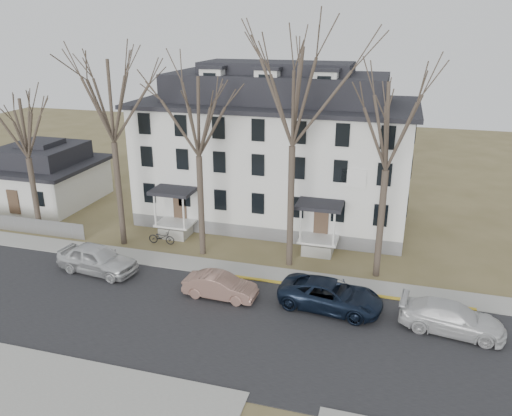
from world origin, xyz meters
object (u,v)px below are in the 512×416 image
(tree_mid_right, at_px, (390,121))
(bicycle_left, at_px, (162,238))
(tree_bungalow, at_px, (23,124))
(car_white, at_px, (452,319))
(tree_mid_left, at_px, (197,111))
(car_tan, at_px, (220,287))
(small_house, at_px, (45,176))
(car_silver, at_px, (97,259))
(car_navy, at_px, (331,296))
(tree_center, at_px, (294,90))
(tree_far_left, at_px, (109,95))
(boarding_house, at_px, (276,151))

(tree_mid_right, xyz_separation_m, bicycle_left, (-14.83, 0.58, -9.10))
(tree_bungalow, bearing_deg, car_white, -10.19)
(tree_mid_right, height_order, tree_bungalow, tree_mid_right)
(tree_mid_left, height_order, bicycle_left, tree_mid_left)
(tree_mid_left, relative_size, car_tan, 3.04)
(small_house, xyz_separation_m, car_silver, (11.73, -10.57, -1.36))
(car_tan, height_order, car_white, car_white)
(small_house, height_order, car_navy, small_house)
(tree_center, distance_m, car_tan, 11.96)
(small_house, distance_m, tree_bungalow, 9.43)
(tree_far_left, relative_size, tree_mid_left, 1.08)
(car_navy, bearing_deg, tree_mid_right, -18.81)
(tree_mid_left, height_order, car_tan, tree_mid_left)
(tree_far_left, bearing_deg, car_navy, -16.76)
(boarding_house, relative_size, car_tan, 4.96)
(tree_center, distance_m, car_silver, 15.81)
(tree_bungalow, relative_size, car_silver, 2.07)
(tree_center, bearing_deg, boarding_house, 110.20)
(bicycle_left, bearing_deg, car_tan, -135.11)
(car_navy, bearing_deg, tree_bungalow, 85.03)
(tree_far_left, height_order, car_silver, tree_far_left)
(tree_mid_left, bearing_deg, car_navy, -26.36)
(car_silver, relative_size, bicycle_left, 2.73)
(tree_mid_left, xyz_separation_m, tree_bungalow, (-13.00, 0.00, -1.48))
(tree_mid_right, distance_m, tree_bungalow, 24.54)
(car_silver, bearing_deg, tree_bungalow, 67.49)
(tree_far_left, height_order, bicycle_left, tree_far_left)
(tree_far_left, xyz_separation_m, car_navy, (15.30, -4.61, -9.56))
(tree_mid_right, xyz_separation_m, tree_bungalow, (-24.50, 0.00, -1.48))
(small_house, relative_size, tree_mid_left, 0.68)
(tree_far_left, distance_m, car_tan, 14.26)
(car_navy, bearing_deg, car_tan, 101.93)
(boarding_house, relative_size, tree_mid_right, 1.63)
(tree_mid_right, bearing_deg, boarding_house, 136.19)
(tree_bungalow, distance_m, bicycle_left, 12.33)
(car_tan, distance_m, car_navy, 6.20)
(tree_center, height_order, car_tan, tree_center)
(car_silver, height_order, car_navy, car_silver)
(car_navy, relative_size, bicycle_left, 2.95)
(tree_center, bearing_deg, tree_mid_right, 0.00)
(car_tan, xyz_separation_m, car_navy, (6.17, 0.56, 0.09))
(tree_bungalow, bearing_deg, tree_far_left, 0.00)
(tree_mid_right, distance_m, car_silver, 19.40)
(bicycle_left, bearing_deg, tree_mid_right, -95.66)
(car_navy, bearing_deg, car_silver, 95.78)
(car_silver, bearing_deg, tree_mid_left, -43.32)
(small_house, xyz_separation_m, car_navy, (26.30, -10.80, -1.47))
(boarding_house, height_order, car_tan, boarding_house)
(tree_far_left, relative_size, car_white, 2.68)
(tree_far_left, distance_m, tree_bungalow, 7.34)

